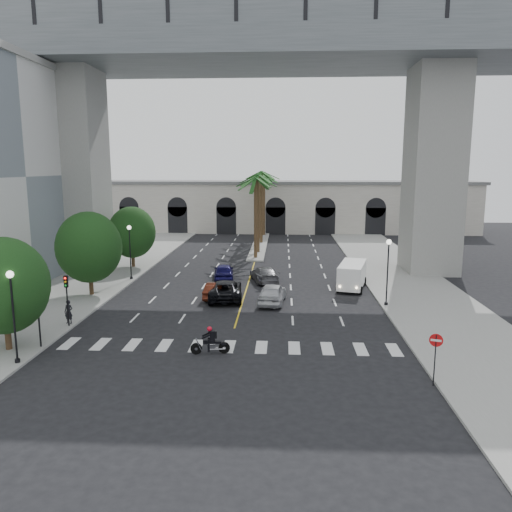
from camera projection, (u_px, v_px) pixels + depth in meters
The scene contains 30 objects.
ground at pixel (231, 338), 31.99m from camera, with size 140.00×140.00×0.00m, color black.
sidewalk_left at pixel (91, 281), 47.53m from camera, with size 8.00×100.00×0.15m, color gray.
sidewalk_right at pixel (410, 285), 45.91m from camera, with size 8.00×100.00×0.15m, color gray.
median at pixel (260, 245), 69.32m from camera, with size 2.00×24.00×0.20m, color gray.
pier_building at pixel (264, 206), 85.29m from camera, with size 71.00×10.50×8.50m.
bridge at pixel (286, 90), 50.16m from camera, with size 75.00×13.00×26.00m.
palm_a at pixel (256, 182), 57.90m from camera, with size 3.20×3.20×10.30m.
palm_b at pixel (258, 179), 61.78m from camera, with size 3.20×3.20×10.60m.
palm_c at pixel (257, 182), 65.81m from camera, with size 3.20×3.20×10.10m.
palm_d at pixel (261, 176), 69.59m from camera, with size 3.20×3.20×10.90m.
palm_e at pixel (261, 178), 73.62m from camera, with size 3.20×3.20×10.40m.
palm_f at pixel (264, 176), 77.48m from camera, with size 3.20×3.20×10.70m.
street_tree_near at pixel (3, 286), 29.03m from camera, with size 5.20×5.20×6.89m.
street_tree_mid at pixel (89, 247), 41.77m from camera, with size 5.44×5.44×7.21m.
street_tree_far at pixel (132, 232), 53.62m from camera, with size 5.04×5.04×6.68m.
lamp_post_left_near at pixel (13, 309), 27.12m from camera, with size 0.40×0.40×5.35m.
lamp_post_left_far at pixel (130, 248), 47.76m from camera, with size 0.40×0.40×5.35m.
lamp_post_right at pixel (388, 267), 38.67m from camera, with size 0.40×0.40×5.35m.
traffic_signal_near at pixel (38, 309), 29.70m from camera, with size 0.25×0.18×3.65m.
traffic_signal_far at pixel (67, 292), 33.63m from camera, with size 0.25×0.18×3.65m.
motorcycle_rider at pixel (211, 341), 29.22m from camera, with size 2.32×0.64×1.68m.
car_a at pixel (272, 293), 40.07m from camera, with size 1.95×4.85×1.65m, color #B8B9BD.
car_b at pixel (216, 290), 41.75m from camera, with size 1.43×4.11×1.36m, color #501C10.
car_c at pixel (225, 290), 41.37m from camera, with size 2.67×5.79×1.61m, color black.
car_d at pixel (264, 274), 47.62m from camera, with size 2.06×5.08×1.47m, color #5B5B60.
car_e at pixel (224, 272), 48.60m from camera, with size 1.85×4.60×1.57m, color #14104D.
cargo_van at pixel (352, 275), 44.83m from camera, with size 3.30×5.79×2.33m.
pedestrian_a at pixel (69, 312), 34.42m from camera, with size 0.60×0.39×1.64m, color black.
pedestrian_b at pixel (15, 300), 37.11m from camera, with size 0.90×0.70×1.85m, color black.
do_not_enter_sign at pixel (436, 348), 24.72m from camera, with size 0.65×0.23×2.73m.
Camera 1 is at (3.26, -30.42, 10.85)m, focal length 35.00 mm.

